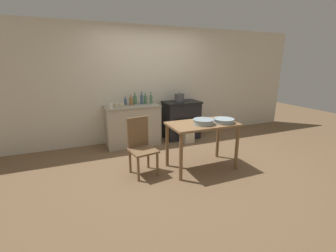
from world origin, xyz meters
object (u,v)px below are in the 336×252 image
Objects in this scene: stove at (181,120)px; bottle_center_right at (145,100)px; stock_pot at (179,98)px; bottle_left at (135,100)px; work_table at (202,130)px; mixing_bowl_large at (224,120)px; cup_far_right at (111,106)px; cup_right at (122,105)px; bottle_center at (142,99)px; cup_mid_right at (116,105)px; chair at (141,145)px; flour_sack at (189,135)px; mixing_bowl_small at (203,121)px; bottle_center_left at (151,99)px; bottle_far_left at (125,102)px; bottle_mid_left at (131,101)px.

bottle_center_right is at bearing 173.95° from stove.
stock_pot reaches higher than stove.
bottle_left reaches higher than bottle_center_right.
mixing_bowl_large is (0.34, -0.12, 0.17)m from work_table.
bottle_center_right reaches higher than stove.
bottle_left is 0.66m from cup_far_right.
cup_right reaches higher than stove.
bottle_center reaches higher than cup_right.
stock_pot is at bearing -9.36° from bottle_left.
cup_mid_right is (-0.58, -0.13, -0.07)m from bottle_center.
bottle_left is 0.89× the size of bottle_center.
flour_sack is (1.39, 0.99, -0.31)m from chair.
bottle_center is at bearing 107.51° from mixing_bowl_small.
bottle_center_right is 2.38× the size of cup_far_right.
flour_sack is 1.39× the size of bottle_left.
chair is 10.47× the size of cup_mid_right.
cup_right is at bearing -176.40° from stock_pot.
cup_far_right is (-0.24, -0.06, 0.01)m from cup_right.
stock_pot is 0.85× the size of bottle_center.
chair is at bearing -144.48° from flour_sack.
cup_right is at bearing -164.47° from bottle_center_left.
stock_pot is (-0.08, -0.05, 0.54)m from stove.
bottle_far_left is 0.13m from bottle_mid_left.
cup_far_right is (-1.65, 0.21, 0.76)m from flour_sack.
bottle_far_left is at bearing -179.68° from bottle_center_right.
flour_sack is at bearing -10.85° from cup_right.
cup_right is at bearing 13.62° from cup_far_right.
stock_pot is at bearing -6.24° from bottle_far_left.
cup_right is (-0.57, -0.22, -0.05)m from bottle_center_right.
bottle_center_right is at bearing 113.79° from mixing_bowl_large.
stove is 2.63× the size of mixing_bowl_small.
bottle_far_left is (-0.89, 1.76, 0.10)m from mixing_bowl_small.
bottle_center reaches higher than bottle_center_right.
bottle_center_left reaches higher than work_table.
stove is 1.67m from work_table.
bottle_center reaches higher than bottle_mid_left.
cup_right is 0.25m from cup_far_right.
stove is 1.77m from mixing_bowl_small.
flour_sack is at bearing -78.10° from stock_pot.
mixing_bowl_small is 1.84m from cup_right.
bottle_center_left reaches higher than cup_far_right.
cup_mid_right is (-0.35, -0.13, -0.04)m from bottle_mid_left.
stove is at bearing -6.05° from bottle_center_right.
chair is 5.15× the size of bottle_far_left.
chair is 3.72× the size of bottle_left.
stove is 1.97m from chair.
mixing_bowl_small is at bearing -110.46° from work_table.
stock_pot is 1.59m from cup_far_right.
bottle_center is at bearing 117.20° from mixing_bowl_large.
flour_sack is 0.89m from stock_pot.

